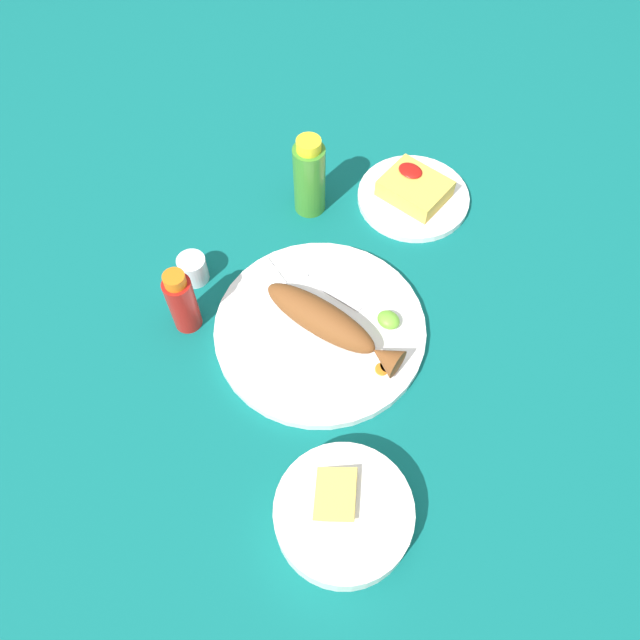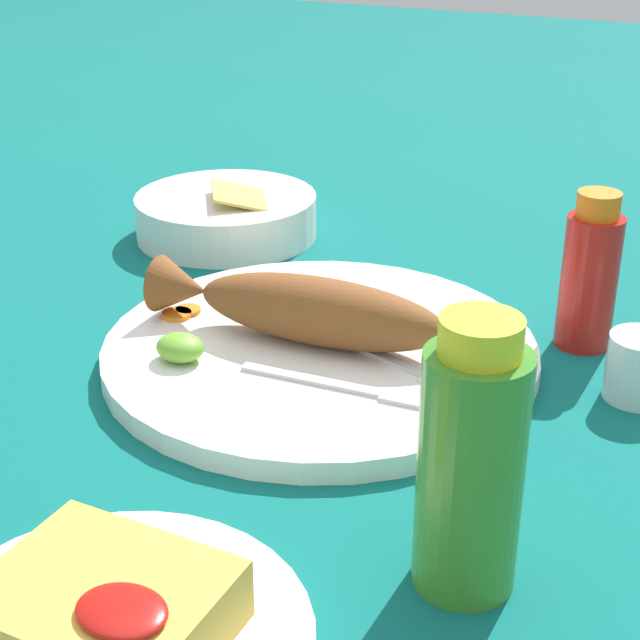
{
  "view_description": "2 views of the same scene",
  "coord_description": "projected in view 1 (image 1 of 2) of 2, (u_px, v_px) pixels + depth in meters",
  "views": [
    {
      "loc": [
        -0.34,
        0.42,
        0.92
      ],
      "look_at": [
        0.0,
        0.0,
        0.04
      ],
      "focal_mm": 35.0,
      "sensor_mm": 36.0,
      "label": 1
    },
    {
      "loc": [
        0.32,
        -0.65,
        0.38
      ],
      "look_at": [
        0.0,
        0.0,
        0.04
      ],
      "focal_mm": 55.0,
      "sensor_mm": 36.0,
      "label": 2
    }
  ],
  "objects": [
    {
      "name": "carrot_slice_mid",
      "position": [
        388.0,
        366.0,
        1.01
      ],
      "size": [
        0.03,
        0.03,
        0.0
      ],
      "primitive_type": "cylinder",
      "color": "orange",
      "rests_on": "main_plate"
    },
    {
      "name": "ground_plane",
      "position": [
        320.0,
        332.0,
        1.07
      ],
      "size": [
        4.0,
        4.0,
        0.0
      ],
      "primitive_type": "plane",
      "color": "#0C605B"
    },
    {
      "name": "side_plate_fries",
      "position": [
        413.0,
        197.0,
        1.22
      ],
      "size": [
        0.22,
        0.22,
        0.01
      ],
      "primitive_type": "cylinder",
      "color": "white",
      "rests_on": "ground_plane"
    },
    {
      "name": "fork_near",
      "position": [
        286.0,
        291.0,
        1.09
      ],
      "size": [
        0.18,
        0.07,
        0.0
      ],
      "rotation": [
        0.0,
        0.0,
        5.97
      ],
      "color": "silver",
      "rests_on": "main_plate"
    },
    {
      "name": "carrot_slice_near",
      "position": [
        382.0,
        368.0,
        1.01
      ],
      "size": [
        0.02,
        0.02,
        0.0
      ],
      "primitive_type": "cylinder",
      "color": "orange",
      "rests_on": "main_plate"
    },
    {
      "name": "salt_cup",
      "position": [
        193.0,
        270.0,
        1.11
      ],
      "size": [
        0.05,
        0.05,
        0.05
      ],
      "color": "silver",
      "rests_on": "ground_plane"
    },
    {
      "name": "fried_fish",
      "position": [
        329.0,
        323.0,
        1.02
      ],
      "size": [
        0.26,
        0.07,
        0.06
      ],
      "rotation": [
        0.0,
        0.0,
        0.07
      ],
      "color": "brown",
      "rests_on": "main_plate"
    },
    {
      "name": "guacamole_bowl",
      "position": [
        343.0,
        513.0,
        0.88
      ],
      "size": [
        0.2,
        0.2,
        0.06
      ],
      "color": "white",
      "rests_on": "ground_plane"
    },
    {
      "name": "lime_wedge_main",
      "position": [
        389.0,
        320.0,
        1.05
      ],
      "size": [
        0.04,
        0.03,
        0.02
      ],
      "primitive_type": "ellipsoid",
      "color": "#6BB233",
      "rests_on": "main_plate"
    },
    {
      "name": "fork_far",
      "position": [
        310.0,
        281.0,
        1.1
      ],
      "size": [
        0.19,
        0.03,
        0.0
      ],
      "rotation": [
        0.0,
        0.0,
        6.35
      ],
      "color": "silver",
      "rests_on": "main_plate"
    },
    {
      "name": "hot_sauce_bottle_green",
      "position": [
        309.0,
        177.0,
        1.15
      ],
      "size": [
        0.06,
        0.06,
        0.17
      ],
      "color": "#3D8428",
      "rests_on": "ground_plane"
    },
    {
      "name": "fries_pile",
      "position": [
        415.0,
        188.0,
        1.2
      ],
      "size": [
        0.12,
        0.1,
        0.04
      ],
      "color": "gold",
      "rests_on": "side_plate_fries"
    },
    {
      "name": "main_plate",
      "position": [
        320.0,
        329.0,
        1.06
      ],
      "size": [
        0.36,
        0.36,
        0.02
      ],
      "primitive_type": "cylinder",
      "color": "white",
      "rests_on": "ground_plane"
    },
    {
      "name": "hot_sauce_bottle_red",
      "position": [
        182.0,
        302.0,
        1.02
      ],
      "size": [
        0.05,
        0.05,
        0.14
      ],
      "color": "#B21914",
      "rests_on": "ground_plane"
    }
  ]
}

